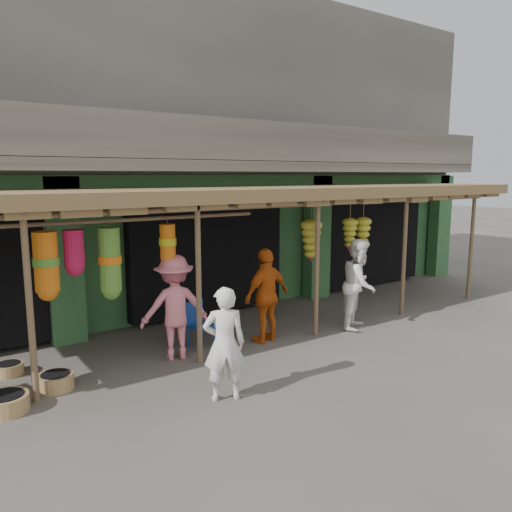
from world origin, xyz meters
TOP-DOWN VIEW (x-y plane):
  - ground at (0.00, 0.00)m, footprint 80.00×80.00m
  - building at (-0.00, 4.87)m, footprint 16.40×6.80m
  - awning at (-0.18, 0.80)m, footprint 14.00×2.70m
  - blue_chair at (-1.15, 0.50)m, footprint 0.46×0.47m
  - basket_left at (-4.16, 1.00)m, footprint 0.48×0.48m
  - basket_mid at (-4.39, -0.31)m, footprint 0.62×0.62m
  - basket_right at (-3.69, 0.04)m, footprint 0.62×0.62m
  - person_front at (-1.87, -1.60)m, footprint 0.68×0.57m
  - person_right at (2.00, -0.35)m, footprint 1.10×1.04m
  - person_vendor at (0.00, 0.02)m, footprint 1.07×0.58m
  - person_shopper at (-1.74, 0.20)m, footprint 1.25×0.90m

SIDE VIEW (x-z plane):
  - ground at x=0.00m, z-range 0.00..0.00m
  - basket_left at x=-4.16m, z-range 0.00..0.18m
  - basket_mid at x=-4.39m, z-range 0.00..0.23m
  - basket_right at x=-3.69m, z-range 0.00..0.23m
  - blue_chair at x=-1.15m, z-range 0.05..0.86m
  - person_front at x=-1.87m, z-range 0.00..1.57m
  - person_vendor at x=0.00m, z-range 0.00..1.73m
  - person_shopper at x=-1.74m, z-range 0.00..1.74m
  - person_right at x=2.00m, z-range 0.00..1.79m
  - awning at x=-0.18m, z-range 1.18..3.97m
  - building at x=0.00m, z-range -0.13..6.87m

